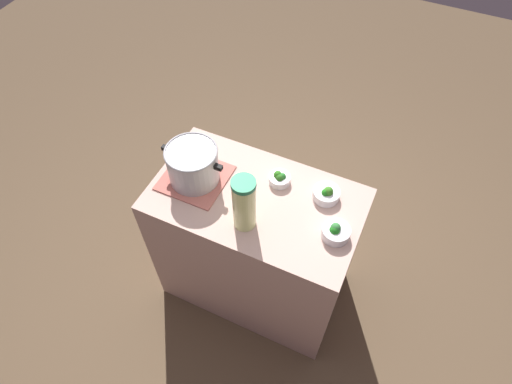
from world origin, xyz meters
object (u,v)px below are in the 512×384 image
Objects in this scene: lemonade_pitcher at (244,204)px; broccoli_bowl_back at (336,232)px; broccoli_bowl_front at (326,194)px; broccoli_bowl_center at (280,178)px; cooking_pot at (193,164)px.

lemonade_pitcher is 2.32× the size of broccoli_bowl_back.
broccoli_bowl_center is (0.24, 0.01, -0.00)m from broccoli_bowl_front.
cooking_pot is 0.43m from broccoli_bowl_center.
cooking_pot reaches higher than broccoli_bowl_center.
cooking_pot reaches higher than broccoli_bowl_back.
cooking_pot is 2.48× the size of broccoli_bowl_front.
broccoli_bowl_front is 0.22m from broccoli_bowl_back.
lemonade_pitcher is 0.44m from broccoli_bowl_front.
broccoli_bowl_back is (-0.40, -0.11, -0.12)m from lemonade_pitcher.
cooking_pot is at bearing 14.28° from broccoli_bowl_front.
broccoli_bowl_front is 0.24m from broccoli_bowl_center.
broccoli_bowl_center is at bearing -158.32° from cooking_pot.
lemonade_pitcher is 0.32m from broccoli_bowl_center.
broccoli_bowl_front is at bearing -134.69° from lemonade_pitcher.
broccoli_bowl_front is at bearing -165.72° from cooking_pot.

